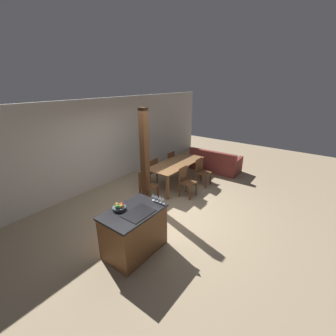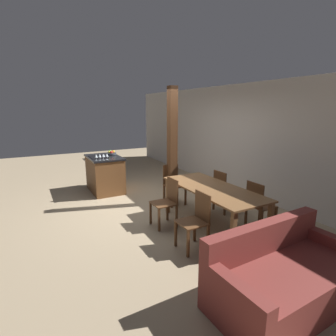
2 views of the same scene
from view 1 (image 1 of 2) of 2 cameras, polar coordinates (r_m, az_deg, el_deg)
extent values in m
plane|color=#9E896B|center=(5.99, -1.93, -10.60)|extent=(16.00, 16.00, 0.00)
cube|color=beige|center=(7.19, -18.04, 5.58)|extent=(11.20, 0.08, 2.70)
cube|color=brown|center=(4.55, -8.56, -15.78)|extent=(1.14, 0.73, 0.87)
cube|color=black|center=(4.29, -8.90, -10.90)|extent=(1.18, 0.77, 0.04)
cube|color=black|center=(4.19, -7.46, -11.29)|extent=(0.56, 0.40, 0.01)
cylinder|color=#383D47|center=(4.35, -12.29, -9.89)|extent=(0.25, 0.25, 0.05)
sphere|color=red|center=(4.34, -11.66, -9.12)|extent=(0.08, 0.08, 0.08)
sphere|color=gold|center=(4.36, -12.84, -9.09)|extent=(0.08, 0.08, 0.08)
sphere|color=#3D8E38|center=(4.28, -12.75, -9.66)|extent=(0.08, 0.08, 0.08)
sphere|color=yellow|center=(4.29, -11.71, -9.53)|extent=(0.07, 0.07, 0.07)
cylinder|color=silver|center=(4.42, -1.22, -9.11)|extent=(0.06, 0.06, 0.00)
cylinder|color=silver|center=(4.40, -1.23, -8.66)|extent=(0.01, 0.01, 0.08)
cone|color=silver|center=(4.37, -1.23, -7.82)|extent=(0.07, 0.07, 0.07)
cylinder|color=silver|center=(4.47, -2.08, -8.78)|extent=(0.06, 0.06, 0.00)
cylinder|color=silver|center=(4.45, -2.09, -8.34)|extent=(0.01, 0.01, 0.08)
cone|color=silver|center=(4.41, -2.10, -7.50)|extent=(0.07, 0.07, 0.07)
cylinder|color=silver|center=(4.51, -2.92, -8.46)|extent=(0.06, 0.06, 0.00)
cylinder|color=silver|center=(4.49, -2.93, -8.02)|extent=(0.01, 0.01, 0.08)
cone|color=silver|center=(4.46, -2.95, -7.19)|extent=(0.07, 0.07, 0.07)
cylinder|color=silver|center=(4.56, -3.75, -8.14)|extent=(0.06, 0.06, 0.00)
cylinder|color=silver|center=(4.54, -3.76, -7.70)|extent=(0.01, 0.01, 0.08)
cone|color=silver|center=(4.51, -3.78, -6.88)|extent=(0.07, 0.07, 0.07)
cube|color=brown|center=(7.11, 2.15, 1.26)|extent=(2.07, 0.88, 0.03)
cube|color=brown|center=(6.33, -0.13, -5.03)|extent=(0.07, 0.07, 0.72)
cube|color=brown|center=(7.84, 8.40, 0.05)|extent=(0.07, 0.07, 0.72)
cube|color=brown|center=(6.76, -5.21, -3.34)|extent=(0.07, 0.07, 0.72)
cube|color=brown|center=(8.19, 3.83, 1.18)|extent=(0.07, 0.07, 0.72)
cube|color=brown|center=(6.49, 5.14, -3.71)|extent=(0.40, 0.40, 0.02)
cube|color=brown|center=(6.49, 3.78, -1.48)|extent=(0.38, 0.02, 0.43)
cube|color=brown|center=(6.37, 5.58, -6.45)|extent=(0.04, 0.04, 0.42)
cube|color=brown|center=(6.65, 7.18, -5.29)|extent=(0.04, 0.04, 0.42)
cube|color=brown|center=(6.54, 2.93, -5.61)|extent=(0.04, 0.04, 0.42)
cube|color=brown|center=(6.81, 4.60, -4.52)|extent=(0.04, 0.04, 0.42)
cube|color=brown|center=(7.24, 9.03, -1.19)|extent=(0.40, 0.40, 0.02)
cube|color=brown|center=(7.24, 7.81, 0.80)|extent=(0.38, 0.02, 0.43)
cube|color=brown|center=(7.11, 9.51, -3.59)|extent=(0.04, 0.04, 0.42)
cube|color=brown|center=(7.40, 10.79, -2.66)|extent=(0.04, 0.04, 0.42)
cube|color=brown|center=(7.26, 7.04, -2.92)|extent=(0.04, 0.04, 0.42)
cube|color=brown|center=(7.55, 8.39, -2.03)|extent=(0.04, 0.04, 0.42)
cube|color=brown|center=(7.30, -4.74, -0.80)|extent=(0.40, 0.40, 0.02)
cube|color=brown|center=(7.10, -3.64, 0.55)|extent=(0.38, 0.02, 0.43)
cube|color=brown|center=(7.62, -4.82, -1.64)|extent=(0.04, 0.04, 0.42)
cube|color=brown|center=(7.38, -6.63, -2.49)|extent=(0.04, 0.04, 0.42)
cube|color=brown|center=(7.41, -2.76, -2.28)|extent=(0.04, 0.04, 0.42)
cube|color=brown|center=(7.16, -4.55, -3.18)|extent=(0.04, 0.04, 0.42)
cube|color=brown|center=(7.98, -0.34, 1.21)|extent=(0.40, 0.40, 0.02)
cube|color=brown|center=(7.79, 0.78, 2.49)|extent=(0.38, 0.02, 0.43)
cube|color=brown|center=(8.29, -0.57, 0.36)|extent=(0.04, 0.04, 0.42)
cube|color=brown|center=(8.03, -2.10, -0.36)|extent=(0.04, 0.04, 0.42)
cube|color=brown|center=(8.09, 1.42, -0.17)|extent=(0.04, 0.04, 0.42)
cube|color=brown|center=(7.82, -0.08, -0.93)|extent=(0.04, 0.04, 0.42)
cube|color=brown|center=(6.26, -4.89, -4.70)|extent=(0.40, 0.40, 0.02)
cube|color=brown|center=(6.04, -6.14, -3.39)|extent=(0.02, 0.38, 0.43)
cube|color=brown|center=(6.37, -2.57, -6.35)|extent=(0.04, 0.04, 0.42)
cube|color=brown|center=(6.58, -4.97, -5.49)|extent=(0.04, 0.04, 0.42)
cube|color=brown|center=(6.14, -4.67, -7.56)|extent=(0.04, 0.04, 0.42)
cube|color=brown|center=(6.35, -7.09, -6.61)|extent=(0.04, 0.04, 0.42)
cube|color=maroon|center=(8.67, 11.91, 0.96)|extent=(0.92, 1.81, 0.45)
cube|color=maroon|center=(8.23, 11.12, 2.95)|extent=(0.21, 1.79, 0.37)
cube|color=maroon|center=(8.38, 17.07, 0.27)|extent=(0.87, 0.16, 0.59)
cube|color=maroon|center=(8.97, 7.15, 2.43)|extent=(0.87, 0.16, 0.59)
cube|color=#4C2D19|center=(5.85, -5.91, 2.45)|extent=(0.18, 0.18, 2.57)
camera|label=2|loc=(9.14, 31.04, 11.72)|focal=28.00mm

